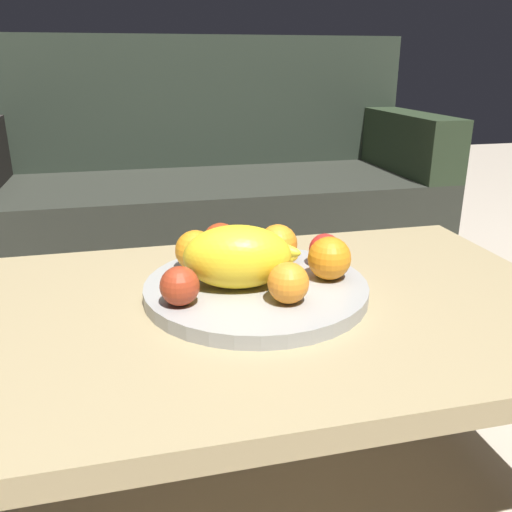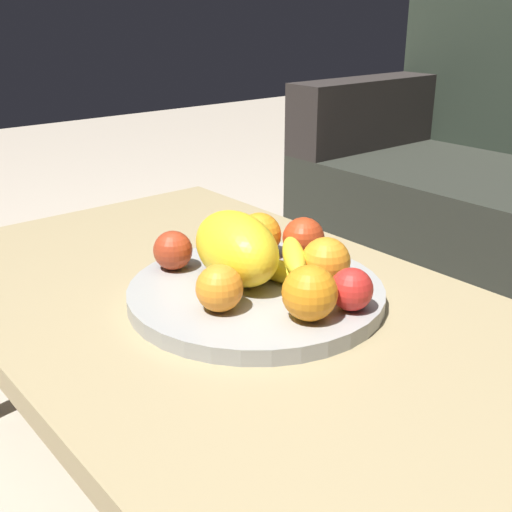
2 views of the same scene
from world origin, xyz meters
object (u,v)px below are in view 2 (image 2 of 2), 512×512
Objects in this scene: orange_right at (326,262)px; orange_back at (219,288)px; coffee_table at (229,324)px; banana_bunch at (288,267)px; orange_left at (310,293)px; apple_front at (303,238)px; apple_right at (351,289)px; melon_large_front at (236,248)px; orange_front at (259,235)px; apple_left at (173,250)px; fruit_bowl at (256,293)px.

orange_right reaches higher than orange_back.
banana_bunch is (0.05, 0.08, 0.09)m from coffee_table.
orange_left is 1.02× the size of orange_right.
orange_back is at bearing -85.62° from banana_bunch.
apple_front is at bearing 94.18° from coffee_table.
apple_front is 1.16× the size of apple_right.
orange_right is 1.06× the size of apple_front.
orange_left is at bearing -0.97° from melon_large_front.
apple_right is at bearing -7.66° from orange_front.
melon_large_front is at bearing 25.56° from apple_left.
apple_left is (-0.10, -0.20, -0.00)m from apple_front.
apple_left is at bearing -156.65° from fruit_bowl.
orange_right is 0.12m from apple_front.
apple_right is at bearing 19.62° from fruit_bowl.
banana_bunch is at bearing -18.33° from orange_front.
orange_back reaches higher than apple_left.
apple_right is (0.24, -0.03, -0.01)m from orange_front.
orange_back is at bearing -71.23° from fruit_bowl.
coffee_table is 16.22× the size of apple_front.
coffee_table is at bearing 134.19° from orange_back.
coffee_table is 0.15m from apple_left.
orange_left reaches higher than fruit_bowl.
apple_left is (-0.04, -0.15, -0.01)m from orange_front.
fruit_bowl is at bearing -126.44° from orange_right.
melon_large_front is at bearing -134.34° from banana_bunch.
fruit_bowl is 0.16m from apple_left.
orange_right is at bearing 124.29° from orange_left.
orange_front is 1.19× the size of apple_left.
melon_large_front reaches higher than orange_right.
apple_left is at bearing -106.98° from orange_front.
apple_right reaches higher than fruit_bowl.
orange_back reaches higher than apple_right.
apple_left is 0.38× the size of banana_bunch.
orange_back reaches higher than banana_bunch.
orange_left is at bearing -5.74° from fruit_bowl.
apple_right is at bearing -24.12° from apple_front.
apple_right is (0.02, 0.07, -0.01)m from orange_left.
orange_front is 1.12× the size of orange_back.
orange_right is at bearing 44.30° from melon_large_front.
orange_left is (0.23, -0.10, 0.00)m from orange_front.
apple_left is at bearing -117.12° from apple_front.
melon_large_front is 2.44× the size of orange_right.
apple_left is at bearing 169.36° from orange_back.
orange_back is (0.13, -0.18, -0.00)m from orange_front.
coffee_table is at bearing -153.90° from apple_right.
fruit_bowl is (0.03, 0.03, 0.05)m from coffee_table.
orange_left is at bearing -28.55° from banana_bunch.
fruit_bowl is 5.10× the size of orange_left.
melon_large_front reaches higher than coffee_table.
fruit_bowl is 5.84× the size of orange_back.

